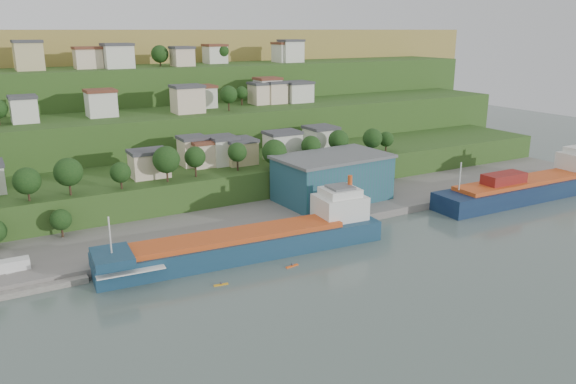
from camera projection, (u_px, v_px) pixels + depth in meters
ground at (276, 271)px, 116.55m from camera, size 500.00×500.00×0.00m
quay at (292, 217)px, 149.41m from camera, size 220.00×26.00×4.00m
hillside at (101, 138)px, 257.33m from camera, size 360.00×211.31×96.00m
cargo_ship_near at (254, 243)px, 124.54m from camera, size 65.41×14.64×16.66m
cargo_ship_far at (533, 188)px, 166.87m from camera, size 66.05×12.24×17.89m
warehouse at (332, 177)px, 156.57m from camera, size 32.03×20.74×12.80m
caravan at (13, 267)px, 111.77m from camera, size 6.39×2.69×2.98m
dinghy at (17, 272)px, 111.96m from camera, size 4.76×2.61×0.90m
kayak_orange at (292, 266)px, 118.46m from camera, size 3.09×0.98×0.76m
kayak_yellow at (221, 284)px, 109.84m from camera, size 2.93×0.85×0.72m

